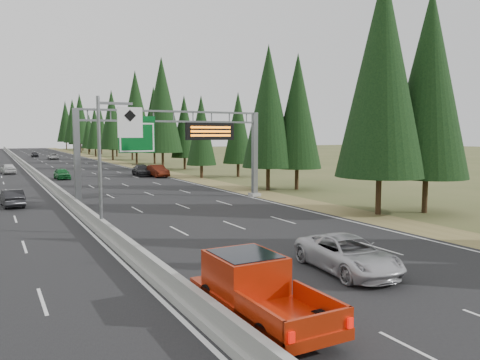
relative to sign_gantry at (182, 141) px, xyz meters
name	(u,v)px	position (x,y,z in m)	size (l,w,h in m)	color
road	(29,170)	(-8.92, 45.12, -5.23)	(32.00, 260.00, 0.08)	black
shoulder_right	(137,167)	(8.88, 45.12, -5.24)	(3.60, 260.00, 0.06)	olive
median_barrier	(29,168)	(-8.92, 45.12, -4.85)	(0.70, 260.00, 0.85)	gray
sign_gantry	(182,141)	(0.00, 0.00, 0.00)	(16.75, 0.98, 7.80)	slate
hov_sign_pole	(110,154)	(-8.33, -9.92, -0.54)	(2.80, 0.50, 8.00)	slate
tree_row_right	(181,112)	(12.52, 32.58, 4.16)	(11.35, 240.87, 18.81)	black
silver_minivan	(348,254)	(-1.38, -22.70, -4.44)	(2.49, 5.41, 1.50)	#BBBABF
red_pickup	(252,284)	(-7.42, -25.11, -4.09)	(2.17, 6.06, 1.98)	black
car_ahead_green	(62,174)	(-6.31, 26.53, -4.47)	(1.69, 4.21, 1.43)	#155E27
car_ahead_dkred	(157,171)	(5.58, 23.68, -4.38)	(1.72, 4.94, 1.63)	#581A0C
car_ahead_dkgrey	(142,170)	(4.24, 26.20, -4.44)	(2.11, 5.19, 1.51)	black
car_ahead_white	(53,157)	(-1.55, 77.24, -4.53)	(2.18, 4.73, 1.31)	#BBBBBB
car_ahead_far	(35,155)	(-4.28, 91.21, -4.54)	(1.53, 3.81, 1.30)	black
car_onc_near	(12,198)	(-13.07, 3.95, -4.50)	(1.46, 4.20, 1.38)	black
car_onc_white	(8,169)	(-12.16, 38.87, -4.42)	(1.82, 4.53, 1.54)	silver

